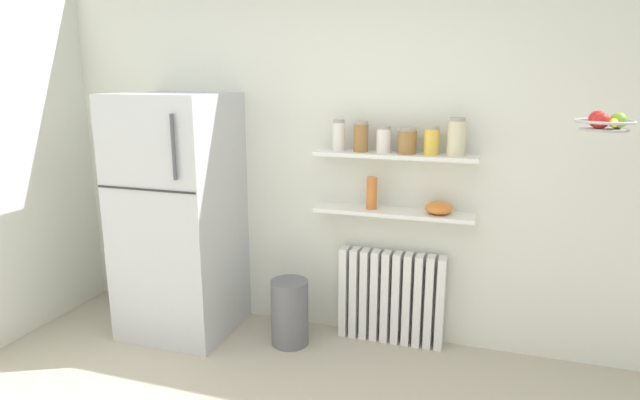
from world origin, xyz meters
name	(u,v)px	position (x,y,z in m)	size (l,w,h in m)	color
back_wall	(357,152)	(0.00, 2.05, 1.30)	(7.04, 0.10, 2.60)	silver
refrigerator	(179,216)	(-1.18, 1.65, 0.85)	(0.73, 0.73, 1.69)	#B7BABF
radiator	(391,297)	(0.29, 1.92, 0.32)	(0.72, 0.12, 0.64)	white
wall_shelf_lower	(393,212)	(0.29, 1.89, 0.93)	(1.04, 0.22, 0.03)	white
wall_shelf_upper	(395,155)	(0.29, 1.89, 1.31)	(1.04, 0.22, 0.03)	white
storage_jar_0	(339,135)	(-0.09, 1.89, 1.42)	(0.08, 0.08, 0.20)	silver
storage_jar_1	(361,137)	(0.06, 1.89, 1.42)	(0.10, 0.10, 0.20)	olive
storage_jar_2	(384,140)	(0.21, 1.89, 1.41)	(0.10, 0.10, 0.17)	silver
storage_jar_3	(407,141)	(0.37, 1.89, 1.40)	(0.12, 0.12, 0.16)	olive
storage_jar_4	(431,141)	(0.52, 1.89, 1.41)	(0.09, 0.09, 0.18)	yellow
storage_jar_5	(456,137)	(0.67, 1.89, 1.44)	(0.11, 0.11, 0.23)	beige
vase	(372,193)	(0.14, 1.89, 1.05)	(0.07, 0.07, 0.21)	#CC7033
shelf_bowl	(439,208)	(0.58, 1.89, 0.98)	(0.18, 0.18, 0.08)	orange
trash_bin	(290,312)	(-0.36, 1.66, 0.23)	(0.26, 0.26, 0.46)	slate
hanging_fruit_basket	(606,122)	(1.39, 1.44, 1.58)	(0.28, 0.28, 0.09)	#B2B2B7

